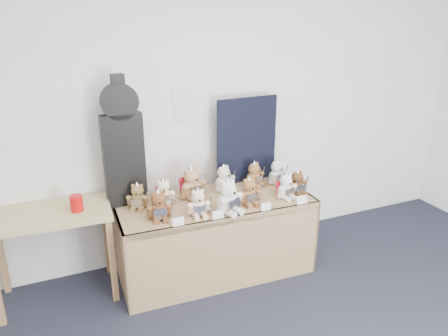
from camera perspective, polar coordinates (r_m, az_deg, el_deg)
name	(u,v)px	position (r m, az deg, el deg)	size (l,w,h in m)	color
room_shell	(185,106)	(3.88, -5.13, 8.13)	(6.00, 6.00, 6.00)	white
display_table	(218,220)	(3.78, -0.84, -6.75)	(1.71, 0.76, 0.70)	#906B49
side_table	(51,227)	(3.72, -21.67, -7.13)	(0.95, 0.56, 0.77)	#A19157
guitar_case	(123,144)	(3.61, -13.07, 3.13)	(0.33, 0.10, 1.09)	black
navy_board	(247,140)	(4.05, 3.01, 3.62)	(0.60, 0.02, 0.81)	black
red_cup	(76,203)	(3.58, -18.71, -4.40)	(0.10, 0.10, 0.13)	#B30B0B
teddy_front_far_left	(159,207)	(3.45, -8.51, -5.00)	(0.22, 0.19, 0.27)	brown
teddy_front_left	(198,204)	(3.47, -3.39, -4.69)	(0.21, 0.17, 0.25)	beige
teddy_front_centre	(229,198)	(3.51, 0.60, -3.93)	(0.27, 0.25, 0.32)	silver
teddy_front_right	(249,192)	(3.66, 3.34, -3.21)	(0.22, 0.17, 0.27)	brown
teddy_front_far_right	(286,187)	(3.82, 8.11, -2.49)	(0.21, 0.18, 0.25)	white
teddy_front_end	(297,184)	(3.92, 9.56, -2.03)	(0.20, 0.18, 0.24)	brown
teddy_back_left	(164,193)	(3.69, -7.89, -3.30)	(0.21, 0.19, 0.26)	beige
teddy_back_centre_left	(192,185)	(3.77, -4.21, -2.17)	(0.27, 0.24, 0.32)	tan
teddy_back_centre_right	(224,180)	(3.92, 0.03, -1.52)	(0.23, 0.21, 0.27)	silver
teddy_back_right	(255,175)	(4.04, 4.01, -0.97)	(0.22, 0.21, 0.26)	brown
teddy_back_end	(277,173)	(4.10, 6.95, -0.69)	(0.22, 0.20, 0.26)	silver
teddy_back_far_left	(138,197)	(3.66, -11.21, -3.76)	(0.19, 0.19, 0.24)	olive
entry_card_a	(178,222)	(3.36, -6.00, -6.99)	(0.09, 0.00, 0.07)	silver
entry_card_b	(218,215)	(3.44, -0.78, -6.13)	(0.09, 0.00, 0.07)	silver
entry_card_c	(266,207)	(3.59, 5.49, -5.05)	(0.09, 0.00, 0.06)	silver
entry_card_d	(302,200)	(3.74, 10.15, -4.12)	(0.10, 0.00, 0.07)	silver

